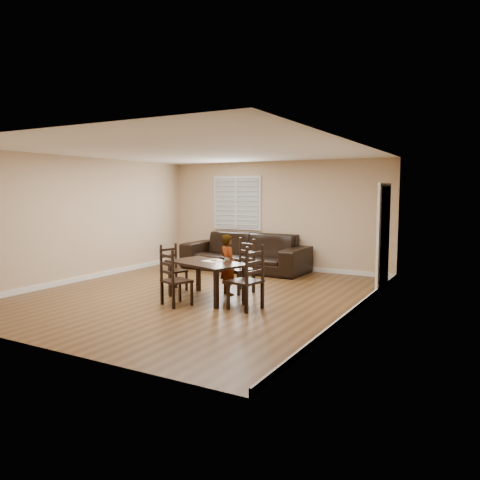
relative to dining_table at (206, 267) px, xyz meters
name	(u,v)px	position (x,y,z in m)	size (l,w,h in m)	color
ground	(198,294)	(-0.37, 0.25, -0.59)	(7.00, 7.00, 0.00)	brown
room	(204,199)	(-0.34, 0.43, 1.21)	(6.04, 7.04, 2.72)	tan
dining_table	(206,267)	(0.00, 0.00, 0.00)	(1.63, 1.21, 0.68)	black
chair_near	(244,268)	(0.29, 0.90, -0.12)	(0.60, 0.58, 1.04)	black
chair_far	(171,280)	(-0.24, -0.75, -0.14)	(0.57, 0.55, 0.99)	black
chair_left	(171,269)	(-1.07, 0.32, -0.18)	(0.48, 0.50, 0.91)	black
chair_right	(251,281)	(1.09, -0.32, -0.10)	(0.54, 0.56, 1.08)	black
child	(228,265)	(0.15, 0.51, -0.02)	(0.42, 0.28, 1.15)	gray
napkin	(213,261)	(0.05, 0.16, 0.09)	(0.32, 0.32, 0.00)	beige
donut	(214,260)	(0.07, 0.15, 0.11)	(0.11, 0.11, 0.04)	#C28545
sofa	(245,252)	(-0.87, 3.05, -0.14)	(3.13, 1.22, 0.91)	black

